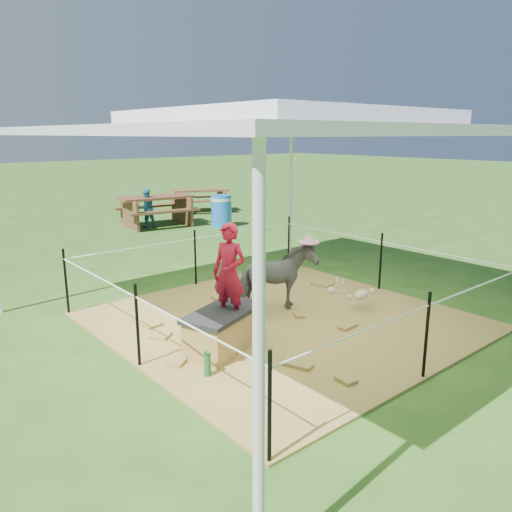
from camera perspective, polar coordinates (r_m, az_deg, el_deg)
ground at (r=7.22m, az=3.09°, el=-7.45°), size 90.00×90.00×0.00m
hay_patch at (r=7.21m, az=3.09°, el=-7.34°), size 4.60×4.60×0.03m
canopy_tent at (r=6.72m, az=3.39°, el=14.45°), size 6.30×6.30×2.90m
rope_fence at (r=7.01m, az=3.16°, el=-2.54°), size 4.54×4.54×1.00m
straw_bale at (r=6.18m, az=-3.74°, el=-8.65°), size 1.12×0.83×0.45m
dark_cloth at (r=6.09m, az=-3.78°, el=-6.45°), size 1.21×0.90×0.06m
woman at (r=5.97m, az=-3.10°, el=-1.03°), size 0.43×0.52×1.21m
green_bottle at (r=5.59m, az=-5.58°, el=-12.16°), size 0.10×0.10×0.28m
pony at (r=7.32m, az=2.30°, el=-2.67°), size 1.28×0.74×1.02m
pink_hat at (r=7.17m, az=2.34°, el=1.79°), size 0.32×0.32×0.15m
foal at (r=7.70m, az=11.96°, el=-4.12°), size 1.02×0.74×0.51m
trash_barrel at (r=14.39m, az=-3.98°, el=5.16°), size 0.73×0.73×0.91m
picnic_table_near at (r=14.76m, az=-11.31°, el=5.05°), size 2.25×1.75×0.86m
picnic_table_far at (r=17.23m, az=-6.37°, el=6.32°), size 2.24×1.96×0.78m
distant_person at (r=14.53m, az=-12.44°, el=5.34°), size 0.54×0.42×1.10m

